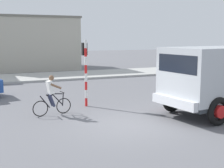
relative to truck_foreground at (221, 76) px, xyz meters
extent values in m
plane|color=slate|center=(-4.52, -0.02, -1.67)|extent=(120.00, 120.00, 0.00)
cube|color=#ADADA8|center=(-4.52, 15.02, -1.59)|extent=(80.00, 5.00, 0.16)
cube|color=#B2B7BC|center=(0.03, 0.00, 0.13)|extent=(5.48, 3.16, 2.20)
cube|color=#2D3338|center=(0.03, 0.00, -1.05)|extent=(5.37, 3.09, 0.16)
cube|color=silver|center=(-2.65, -0.35, -0.87)|extent=(0.55, 2.39, 0.36)
cube|color=black|center=(-2.50, -0.33, 0.63)|extent=(0.40, 2.12, 0.70)
torus|color=black|center=(-1.40, -1.48, -1.12)|extent=(1.12, 0.38, 1.10)
cylinder|color=red|center=(-1.40, -1.48, -1.12)|extent=(0.53, 0.36, 0.50)
torus|color=black|center=(-1.73, 1.06, -1.12)|extent=(1.12, 0.38, 1.10)
cylinder|color=red|center=(-1.73, 1.06, -1.12)|extent=(0.53, 0.36, 0.50)
torus|color=black|center=(1.46, 1.48, -1.12)|extent=(1.12, 0.38, 1.10)
cylinder|color=red|center=(1.46, 1.48, -1.12)|extent=(0.53, 0.36, 0.50)
torus|color=black|center=(-6.28, 2.70, -1.33)|extent=(0.68, 0.14, 0.68)
torus|color=black|center=(-7.32, 2.54, -1.33)|extent=(0.68, 0.14, 0.68)
cylinder|color=black|center=(-6.62, 2.65, -0.76)|extent=(0.60, 0.13, 0.09)
cylinder|color=black|center=(-6.57, 2.66, -1.01)|extent=(0.51, 0.12, 0.57)
cylinder|color=black|center=(-7.12, 2.57, -1.06)|extent=(0.44, 0.11, 0.57)
cylinder|color=black|center=(-6.31, 2.70, -1.03)|extent=(0.10, 0.06, 0.59)
cylinder|color=black|center=(-6.33, 2.69, -0.72)|extent=(0.11, 0.50, 0.03)
cube|color=black|center=(-6.92, 2.60, -0.79)|extent=(0.26, 0.16, 0.06)
cube|color=white|center=(-6.87, 2.61, -0.46)|extent=(0.34, 0.36, 0.59)
sphere|color=brown|center=(-6.80, 2.62, -0.06)|extent=(0.22, 0.22, 0.22)
cylinder|color=#2D334C|center=(-6.86, 2.71, -1.02)|extent=(0.32, 0.16, 0.57)
cylinder|color=brown|center=(-6.70, 2.80, -0.41)|extent=(0.50, 0.16, 0.29)
cylinder|color=#2D334C|center=(-6.82, 2.52, -1.02)|extent=(0.32, 0.16, 0.57)
cylinder|color=brown|center=(-6.65, 2.48, -0.41)|extent=(0.50, 0.16, 0.29)
cylinder|color=red|center=(-4.92, 3.65, -1.47)|extent=(0.12, 0.12, 0.40)
cylinder|color=white|center=(-4.92, 3.65, -1.07)|extent=(0.12, 0.12, 0.40)
cylinder|color=red|center=(-4.92, 3.65, -0.67)|extent=(0.12, 0.12, 0.40)
cylinder|color=white|center=(-4.92, 3.65, -0.27)|extent=(0.12, 0.12, 0.40)
cylinder|color=red|center=(-4.92, 3.65, 0.13)|extent=(0.12, 0.12, 0.40)
cylinder|color=white|center=(-4.92, 3.65, 0.53)|extent=(0.12, 0.12, 0.40)
cylinder|color=red|center=(-4.92, 3.65, 0.93)|extent=(0.12, 0.12, 0.40)
cylinder|color=white|center=(-4.92, 3.65, 1.33)|extent=(0.12, 0.12, 0.40)
cube|color=black|center=(-4.92, 3.83, 1.08)|extent=(0.24, 0.20, 0.60)
sphere|color=green|center=(-4.92, 3.95, 1.08)|extent=(0.14, 0.14, 0.14)
cube|color=#B2AD9E|center=(-4.78, 23.07, 0.90)|extent=(9.12, 7.81, 5.13)
cube|color=slate|center=(-4.78, 23.07, 3.56)|extent=(9.31, 7.97, 0.20)
camera|label=1|loc=(-9.56, -10.30, 1.67)|focal=49.60mm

